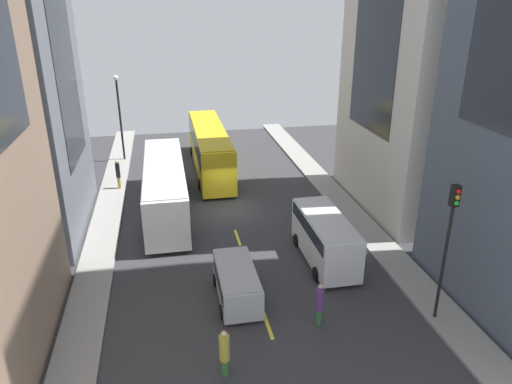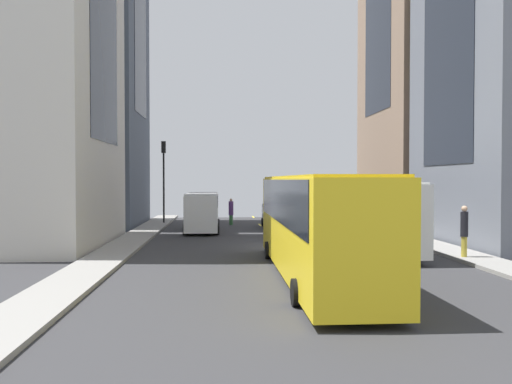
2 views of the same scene
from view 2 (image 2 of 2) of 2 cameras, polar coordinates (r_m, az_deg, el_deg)
ground_plane at (r=26.71m, az=2.52°, el=-6.07°), size 41.74×41.74×0.00m
sidewalk_west at (r=28.68m, az=18.54°, el=-5.48°), size 1.88×44.00×0.15m
sidewalk_east at (r=26.99m, az=-14.54°, el=-5.88°), size 1.88×44.00×0.15m
lane_stripe_0 at (r=47.53m, az=-0.32°, el=-2.80°), size 0.16×2.00×0.01m
lane_stripe_1 at (r=39.18m, az=0.45°, el=-3.69°), size 0.16×2.00×0.01m
lane_stripe_2 at (r=30.85m, az=1.65°, el=-5.06°), size 0.16×2.00×0.01m
lane_stripe_3 at (r=22.58m, az=3.73°, el=-7.43°), size 0.16×2.00×0.01m
lane_stripe_4 at (r=14.45m, az=8.27°, el=-12.46°), size 0.16×2.00×0.01m
building_east_1 at (r=30.37m, az=-22.94°, el=17.77°), size 6.70×11.15×24.17m
city_bus_white at (r=26.80m, az=11.36°, el=-1.76°), size 2.80×12.54×3.35m
streetcar_yellow at (r=18.34m, az=6.38°, el=-2.81°), size 2.70×13.52×3.59m
delivery_van_white at (r=34.10m, az=-5.99°, el=-1.91°), size 2.25×5.93×2.58m
car_silver_0 at (r=36.98m, az=2.28°, el=-2.48°), size 1.93×4.25×1.66m
pedestrian_crossing_mid at (r=39.34m, az=-2.80°, el=-2.12°), size 0.37×0.37×2.02m
pedestrian_walking_far at (r=41.91m, az=3.22°, el=-1.92°), size 0.39×0.39×2.02m
pedestrian_crossing_near at (r=23.76m, az=22.14°, el=-3.84°), size 0.32×0.32×2.20m
traffic_light_near_corner at (r=40.22m, az=-10.23°, el=2.81°), size 0.32×0.44×6.27m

